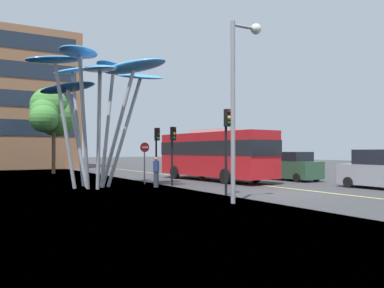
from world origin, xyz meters
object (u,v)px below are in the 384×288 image
traffic_light_kerb_far (173,143)px  car_parked_mid (294,167)px  street_lamp (240,86)px  traffic_light_island_mid (157,143)px  red_bus (214,153)px  pedestrian (156,172)px  leaf_sculpture (96,77)px  no_entry_sign (145,156)px  traffic_light_kerb_near (227,133)px  car_parked_near (381,171)px  car_parked_far (240,164)px

traffic_light_kerb_far → car_parked_mid: bearing=-2.0°
traffic_light_kerb_far → street_lamp: size_ratio=0.48×
traffic_light_island_mid → street_lamp: bearing=-96.9°
red_bus → pedestrian: size_ratio=6.07×
leaf_sculpture → no_entry_sign: bearing=16.1°
traffic_light_kerb_near → traffic_light_island_mid: traffic_light_kerb_near is taller
red_bus → traffic_light_kerb_near: traffic_light_kerb_near is taller
street_lamp → pedestrian: street_lamp is taller
leaf_sculpture → car_parked_near: leaf_sculpture is taller
pedestrian → traffic_light_kerb_far: bearing=16.0°
pedestrian → red_bus: bearing=26.1°
car_parked_near → street_lamp: street_lamp is taller
leaf_sculpture → pedestrian: size_ratio=4.94×
pedestrian → car_parked_mid: bearing=0.2°
traffic_light_kerb_far → leaf_sculpture: bearing=165.9°
car_parked_far → no_entry_sign: (-9.87, -3.47, 0.74)m
red_bus → traffic_light_island_mid: 4.50m
leaf_sculpture → car_parked_mid: 14.63m
leaf_sculpture → no_entry_sign: 5.71m
traffic_light_kerb_near → pedestrian: size_ratio=2.33×
car_parked_near → car_parked_mid: car_parked_near is taller
traffic_light_kerb_near → street_lamp: street_lamp is taller
leaf_sculpture → no_entry_sign: leaf_sculpture is taller
car_parked_far → red_bus: bearing=-145.4°
traffic_light_kerb_far → no_entry_sign: size_ratio=1.34×
car_parked_mid → red_bus: bearing=150.1°
red_bus → traffic_light_kerb_far: 5.13m
traffic_light_kerb_near → traffic_light_kerb_far: size_ratio=1.15×
traffic_light_island_mid → car_parked_far: bearing=20.0°
red_bus → car_parked_mid: bearing=-29.9°
red_bus → car_parked_near: red_bus is taller
red_bus → no_entry_sign: (-5.39, -0.38, -0.22)m
traffic_light_kerb_far → car_parked_mid: (9.27, -0.32, -1.58)m
car_parked_far → pedestrian: car_parked_far is taller
car_parked_near → car_parked_mid: 6.96m
traffic_light_kerb_near → no_entry_sign: traffic_light_kerb_near is taller
car_parked_far → no_entry_sign: bearing=-160.6°
leaf_sculpture → street_lamp: size_ratio=1.17×
red_bus → no_entry_sign: bearing=-176.0°
no_entry_sign → traffic_light_island_mid: bearing=13.0°
traffic_light_kerb_far → red_bus: bearing=28.6°
car_parked_near → pedestrian: size_ratio=2.61×
leaf_sculpture → pedestrian: 6.33m
car_parked_near → traffic_light_island_mid: bearing=133.1°
car_parked_mid → car_parked_near: bearing=-92.6°
car_parked_near → traffic_light_kerb_far: bearing=140.9°
traffic_light_kerb_near → no_entry_sign: size_ratio=1.54×
car_parked_near → pedestrian: bearing=145.9°
traffic_light_island_mid → pedestrian: (-1.26, -2.64, -1.70)m
street_lamp → pedestrian: size_ratio=4.23×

